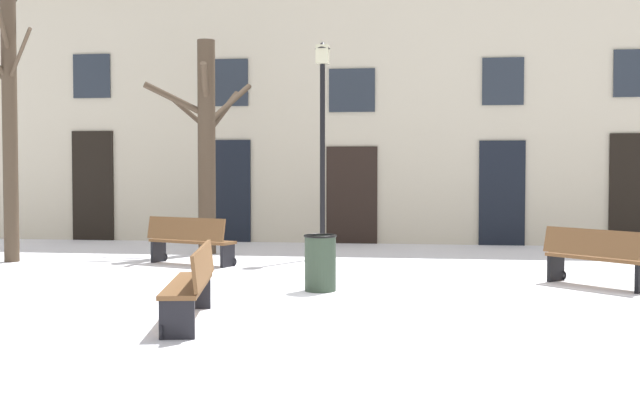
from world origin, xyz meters
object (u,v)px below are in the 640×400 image
Objects in this scene: litter_bin at (320,263)px; bench_back_to_back_right at (596,257)px; bench_by_litter_bin at (190,240)px; streetlamp at (323,127)px; tree_left_of_center at (9,99)px; tree_foreground at (206,141)px; bench_near_lamp at (192,283)px.

litter_bin is 4.09m from bench_back_to_back_right.
bench_back_to_back_right is at bearing -174.26° from bench_by_litter_bin.
bench_back_to_back_right is at bearing -35.22° from streetlamp.
litter_bin is at bearing -82.87° from streetlamp.
tree_left_of_center is 10.68m from bench_back_to_back_right.
tree_foreground is at bearing 15.81° from bench_back_to_back_right.
tree_left_of_center is 7.75m from bench_near_lamp.
bench_by_litter_bin is (-2.24, -1.38, -2.10)m from streetlamp.
tree_left_of_center reaches higher than tree_foreground.
streetlamp is 3.37m from bench_by_litter_bin.
streetlamp is 5.19× the size of litter_bin.
streetlamp reaches higher than bench_by_litter_bin.
streetlamp is at bearing 97.13° from litter_bin.
tree_foreground reaches higher than streetlamp.
bench_near_lamp is at bearing -75.44° from tree_foreground.
bench_by_litter_bin is at bearing -0.29° from tree_left_of_center.
tree_foreground is 2.69m from bench_by_litter_bin.
tree_foreground is 2.23× the size of bench_near_lamp.
litter_bin is 3.88m from bench_by_litter_bin.
bench_back_to_back_right is (10.20, -1.81, -2.60)m from tree_left_of_center.
bench_by_litter_bin is at bearing -173.12° from bench_near_lamp.
tree_left_of_center is 1.43× the size of tree_foreground.
bench_by_litter_bin is (0.23, -1.92, -1.87)m from tree_foreground.
bench_by_litter_bin is at bearing -148.50° from streetlamp.
tree_left_of_center reaches higher than litter_bin.
bench_by_litter_bin reaches higher than litter_bin.
litter_bin is at bearing -23.79° from tree_left_of_center.
tree_foreground reaches higher than bench_by_litter_bin.
tree_left_of_center reaches higher than bench_back_to_back_right.
bench_near_lamp is (1.63, -5.22, 0.01)m from bench_by_litter_bin.
streetlamp is at bearing -127.83° from bench_by_litter_bin.
tree_left_of_center is at bearing 33.80° from bench_back_to_back_right.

